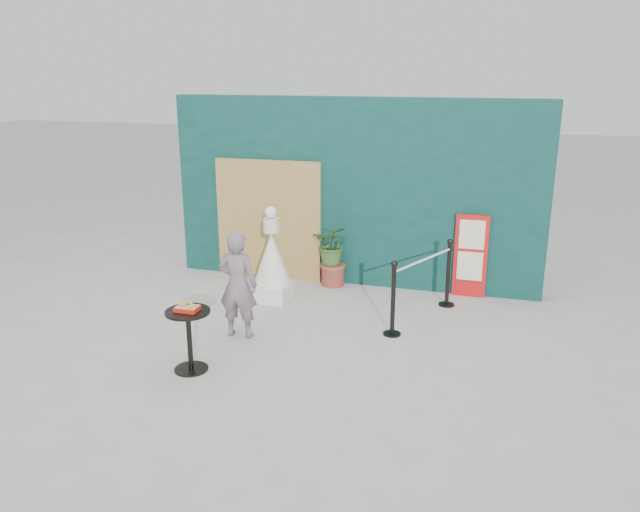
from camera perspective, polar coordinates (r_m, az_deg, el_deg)
The scene contains 10 objects.
ground at distance 7.67m, azimuth -2.55°, elevation -9.68°, with size 60.00×60.00×0.00m, color #ADAAA5.
back_wall at distance 10.08m, azimuth 3.12°, elevation 5.80°, with size 6.00×0.30×3.00m, color #0B3230.
bamboo_fence at distance 10.40m, azimuth -4.73°, elevation 3.28°, with size 1.80×0.08×2.00m, color tan.
woman at distance 8.18m, azimuth -7.53°, elevation -2.63°, with size 0.52×0.34×1.44m, color slate.
menu_board at distance 9.85m, azimuth 13.60°, elevation -0.02°, with size 0.50×0.07×1.30m.
statue at distance 9.45m, azimuth -4.42°, elevation -0.61°, with size 0.57×0.57×1.47m.
cafe_table at distance 7.44m, azimuth -11.90°, elevation -6.71°, with size 0.52×0.52×0.75m.
food_basket at distance 7.33m, azimuth -12.01°, elevation -4.63°, with size 0.26×0.19×0.11m.
planter at distance 10.08m, azimuth 1.19°, elevation 0.57°, with size 0.61×0.53×1.04m.
stanchion_barrier at distance 8.85m, azimuth 9.34°, elevation -2.74°, with size 0.84×1.54×1.03m.
Camera 1 is at (2.25, -6.49, 3.42)m, focal length 35.00 mm.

